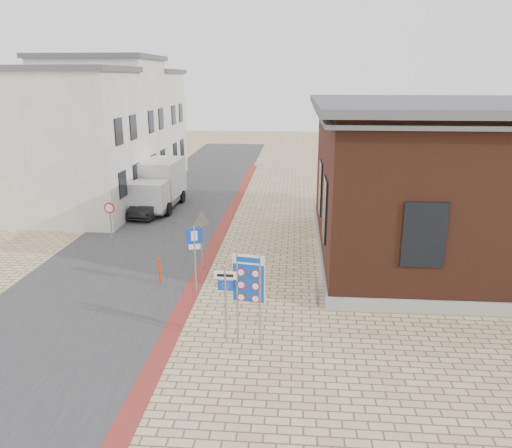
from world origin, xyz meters
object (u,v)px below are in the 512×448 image
(sedan, at_px, (152,204))
(border_sign, at_px, (249,281))
(bollard, at_px, (160,271))
(parking_sign, at_px, (195,248))
(essen_sign, at_px, (226,293))
(box_truck, at_px, (159,184))

(sedan, relative_size, border_sign, 1.36)
(bollard, bearing_deg, sedan, 107.63)
(border_sign, distance_m, bollard, 5.99)
(sedan, height_order, parking_sign, parking_sign)
(essen_sign, bearing_deg, bollard, 128.44)
(parking_sign, bearing_deg, border_sign, -73.94)
(border_sign, bearing_deg, box_truck, 123.53)
(bollard, bearing_deg, parking_sign, -26.85)
(box_truck, bearing_deg, essen_sign, -66.58)
(border_sign, height_order, bollard, border_sign)
(box_truck, xyz_separation_m, parking_sign, (4.70, -12.30, 0.32))
(essen_sign, bearing_deg, border_sign, 1.78)
(sedan, distance_m, bollard, 10.30)
(border_sign, xyz_separation_m, bollard, (-3.88, 4.30, -1.54))
(essen_sign, xyz_separation_m, bollard, (-3.20, 4.30, -1.12))
(border_sign, bearing_deg, sedan, 126.03)
(border_sign, bearing_deg, bollard, 141.71)
(border_sign, xyz_separation_m, parking_sign, (-2.30, 3.50, -0.26))
(sedan, height_order, bollard, sedan)
(parking_sign, relative_size, bollard, 2.53)
(sedan, bearing_deg, essen_sign, -57.32)
(box_truck, height_order, border_sign, border_sign)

